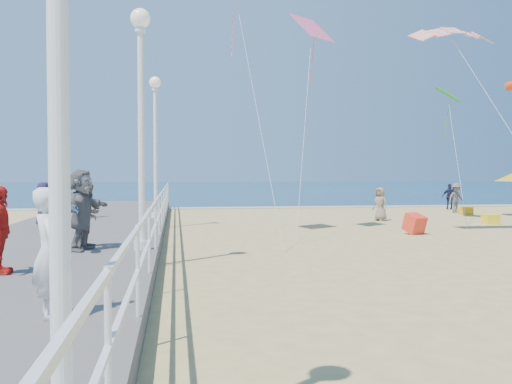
{
  "coord_description": "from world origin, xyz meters",
  "views": [
    {
      "loc": [
        -4.6,
        -12.86,
        2.12
      ],
      "look_at": [
        -2.5,
        2.0,
        1.6
      ],
      "focal_mm": 40.0,
      "sensor_mm": 36.0,
      "label": 1
    }
  ],
  "objects": [
    {
      "name": "ocean",
      "position": [
        0.0,
        65.0,
        0.01
      ],
      "size": [
        160.0,
        90.0,
        0.05
      ],
      "primitive_type": "cube",
      "color": "#0D314F",
      "rests_on": "ground"
    },
    {
      "name": "beach_chair_left",
      "position": [
        9.68,
        13.67,
        0.2
      ],
      "size": [
        0.55,
        0.55,
        0.4
      ],
      "primitive_type": "cube",
      "color": "gold",
      "rests_on": "ground"
    },
    {
      "name": "boardwalk",
      "position": [
        -7.5,
        0.0,
        0.2
      ],
      "size": [
        5.0,
        44.0,
        0.4
      ],
      "primitive_type": "cube",
      "color": "#66605C",
      "rests_on": "ground"
    },
    {
      "name": "kite_diamond_green",
      "position": [
        7.36,
        11.08,
        5.56
      ],
      "size": [
        1.48,
        1.56,
        0.69
      ],
      "primitive_type": "cube",
      "rotation": [
        0.58,
        0.0,
        1.09
      ],
      "color": "green"
    },
    {
      "name": "railing",
      "position": [
        -5.05,
        0.0,
        1.25
      ],
      "size": [
        0.05,
        42.0,
        0.55
      ],
      "color": "white",
      "rests_on": "boardwalk"
    },
    {
      "name": "lamp_post_far",
      "position": [
        -5.35,
        9.0,
        3.66
      ],
      "size": [
        0.44,
        0.44,
        5.32
      ],
      "color": "white",
      "rests_on": "boardwalk"
    },
    {
      "name": "kite_diamond_pink",
      "position": [
        0.19,
        6.92,
        7.2
      ],
      "size": [
        1.7,
        1.63,
        0.97
      ],
      "primitive_type": "cube",
      "rotation": [
        0.77,
        0.0,
        0.67
      ],
      "color": "#E05283"
    },
    {
      "name": "woman_holding_toddler",
      "position": [
        -6.09,
        -5.89,
        1.17
      ],
      "size": [
        0.54,
        0.65,
        1.55
      ],
      "primitive_type": "imported",
      "rotation": [
        0.0,
        0.0,
        1.91
      ],
      "color": "white",
      "rests_on": "boardwalk"
    },
    {
      "name": "surf_line",
      "position": [
        0.0,
        20.5,
        0.03
      ],
      "size": [
        160.0,
        1.2,
        0.04
      ],
      "primitive_type": "cube",
      "color": "white",
      "rests_on": "ground"
    },
    {
      "name": "box_kite",
      "position": [
        3.48,
        5.58,
        0.3
      ],
      "size": [
        0.77,
        0.86,
        0.74
      ],
      "primitive_type": "cube",
      "rotation": [
        0.31,
        0.0,
        0.36
      ],
      "color": "red",
      "rests_on": "ground"
    },
    {
      "name": "lamp_post_mid",
      "position": [
        -5.35,
        0.0,
        3.66
      ],
      "size": [
        0.44,
        0.44,
        5.32
      ],
      "color": "white",
      "rests_on": "boardwalk"
    },
    {
      "name": "beach_chair_right",
      "position": [
        8.1,
        8.71,
        0.2
      ],
      "size": [
        0.55,
        0.55,
        0.4
      ],
      "primitive_type": "cube",
      "color": "yellow",
      "rests_on": "ground"
    },
    {
      "name": "spectator_6",
      "position": [
        -7.98,
        9.29,
        1.27
      ],
      "size": [
        0.49,
        0.68,
        1.73
      ],
      "primitive_type": "imported",
      "rotation": [
        0.0,
        0.0,
        1.44
      ],
      "color": "gray",
      "rests_on": "boardwalk"
    },
    {
      "name": "beach_walker_c",
      "position": [
        4.23,
        10.92,
        0.73
      ],
      "size": [
        0.76,
        0.85,
        1.46
      ],
      "primitive_type": "imported",
      "rotation": [
        0.0,
        0.0,
        -1.04
      ],
      "color": "#83745A",
      "rests_on": "ground"
    },
    {
      "name": "spectator_3",
      "position": [
        -7.53,
        -2.79,
        1.15
      ],
      "size": [
        0.45,
        0.91,
        1.49
      ],
      "primitive_type": "imported",
      "rotation": [
        0.0,
        0.0,
        1.68
      ],
      "color": "red",
      "rests_on": "boardwalk"
    },
    {
      "name": "beach_walker_a",
      "position": [
        9.91,
        15.07,
        0.78
      ],
      "size": [
        1.13,
        0.85,
        1.56
      ],
      "primitive_type": "imported",
      "rotation": [
        0.0,
        0.0,
        0.3
      ],
      "color": "#545459",
      "rests_on": "ground"
    },
    {
      "name": "spectator_4",
      "position": [
        -8.77,
        5.97,
        1.1
      ],
      "size": [
        0.56,
        0.75,
        1.41
      ],
      "primitive_type": "imported",
      "rotation": [
        0.0,
        0.0,
        1.74
      ],
      "color": "#1B1C3D",
      "rests_on": "boardwalk"
    },
    {
      "name": "kite_parafoil",
      "position": [
        4.59,
        5.23,
        6.85
      ],
      "size": [
        2.78,
        0.94,
        0.65
      ],
      "primitive_type": null,
      "rotation": [
        0.44,
        0.0,
        0.0
      ],
      "color": "red"
    },
    {
      "name": "spectator_5",
      "position": [
        -6.65,
        0.02,
        1.3
      ],
      "size": [
        1.02,
        1.75,
        1.8
      ],
      "primitive_type": "imported",
      "rotation": [
        0.0,
        0.0,
        1.26
      ],
      "color": "slate",
      "rests_on": "boardwalk"
    },
    {
      "name": "ground",
      "position": [
        0.0,
        0.0,
        0.0
      ],
      "size": [
        160.0,
        160.0,
        0.0
      ],
      "primitive_type": "plane",
      "color": "tan",
      "rests_on": "ground"
    },
    {
      "name": "beach_walker_b",
      "position": [
        10.88,
        17.69,
        0.73
      ],
      "size": [
        0.92,
        0.59,
        1.46
      ],
      "primitive_type": "imported",
      "rotation": [
        0.0,
        0.0,
        2.84
      ],
      "color": "#181D35",
      "rests_on": "ground"
    },
    {
      "name": "toddler_held",
      "position": [
        -5.94,
        -5.74,
        1.67
      ],
      "size": [
        0.44,
        0.49,
        0.85
      ],
      "primitive_type": "imported",
      "rotation": [
        0.0,
        0.0,
        1.91
      ],
      "color": "#3887D3",
      "rests_on": "boardwalk"
    },
    {
      "name": "spectator_1",
      "position": [
        -6.6,
        0.66,
        1.14
      ],
      "size": [
        0.83,
        0.9,
        1.49
      ],
      "primitive_type": "imported",
      "rotation": [
        0.0,
        0.0,
        1.11
      ],
      "color": "#7C6656",
      "rests_on": "boardwalk"
    }
  ]
}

